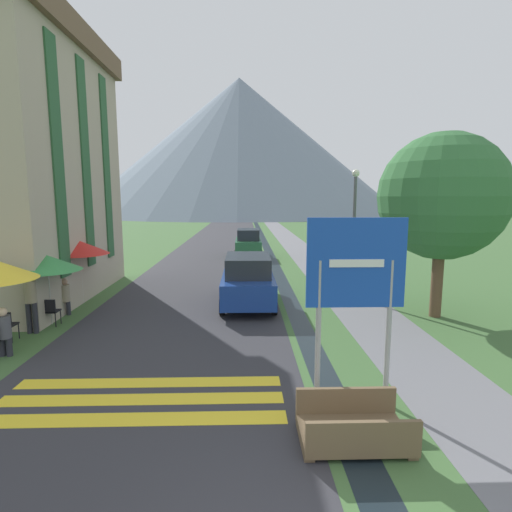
{
  "coord_description": "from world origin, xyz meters",
  "views": [
    {
      "loc": [
        -0.51,
        -3.37,
        3.84
      ],
      "look_at": [
        -0.13,
        10.0,
        1.88
      ],
      "focal_mm": 28.0,
      "sensor_mm": 36.0,
      "label": 1
    }
  ],
  "objects_px": {
    "parked_car_far": "(248,243)",
    "person_standing_terrace": "(31,299)",
    "footbridge": "(353,428)",
    "cafe_chair_middle": "(51,310)",
    "person_seated_far": "(4,329)",
    "person_seated_near": "(65,295)",
    "parked_car_near": "(248,280)",
    "road_sign": "(355,283)",
    "cafe_chair_far_right": "(62,296)",
    "tree_by_path": "(443,197)",
    "cafe_umbrella_rear_red": "(79,247)",
    "streetlamp": "(354,222)",
    "cafe_chair_near_right": "(6,323)",
    "hotel_building": "(4,153)",
    "cafe_umbrella_middle_green": "(47,263)"
  },
  "relations": [
    {
      "from": "cafe_chair_near_right",
      "to": "person_seated_near",
      "type": "xyz_separation_m",
      "value": [
        0.46,
        2.49,
        0.17
      ]
    },
    {
      "from": "footbridge",
      "to": "cafe_chair_middle",
      "type": "distance_m",
      "value": 9.61
    },
    {
      "from": "cafe_umbrella_middle_green",
      "to": "person_seated_near",
      "type": "height_order",
      "value": "cafe_umbrella_middle_green"
    },
    {
      "from": "parked_car_near",
      "to": "cafe_chair_far_right",
      "type": "bearing_deg",
      "value": -174.66
    },
    {
      "from": "person_standing_terrace",
      "to": "person_seated_near",
      "type": "distance_m",
      "value": 1.83
    },
    {
      "from": "cafe_umbrella_rear_red",
      "to": "cafe_umbrella_middle_green",
      "type": "bearing_deg",
      "value": -89.36
    },
    {
      "from": "cafe_umbrella_middle_green",
      "to": "streetlamp",
      "type": "distance_m",
      "value": 10.54
    },
    {
      "from": "hotel_building",
      "to": "road_sign",
      "type": "xyz_separation_m",
      "value": [
        10.87,
        -8.42,
        -3.15
      ]
    },
    {
      "from": "tree_by_path",
      "to": "parked_car_far",
      "type": "bearing_deg",
      "value": 113.95
    },
    {
      "from": "person_seated_far",
      "to": "person_seated_near",
      "type": "height_order",
      "value": "person_seated_near"
    },
    {
      "from": "road_sign",
      "to": "person_seated_far",
      "type": "distance_m",
      "value": 8.4
    },
    {
      "from": "footbridge",
      "to": "cafe_umbrella_rear_red",
      "type": "distance_m",
      "value": 11.7
    },
    {
      "from": "cafe_umbrella_rear_red",
      "to": "person_seated_far",
      "type": "xyz_separation_m",
      "value": [
        0.11,
        -4.96,
        -1.39
      ]
    },
    {
      "from": "road_sign",
      "to": "footbridge",
      "type": "bearing_deg",
      "value": -103.4
    },
    {
      "from": "cafe_umbrella_middle_green",
      "to": "tree_by_path",
      "type": "bearing_deg",
      "value": 2.16
    },
    {
      "from": "cafe_umbrella_middle_green",
      "to": "streetlamp",
      "type": "height_order",
      "value": "streetlamp"
    },
    {
      "from": "parked_car_far",
      "to": "person_standing_terrace",
      "type": "relative_size",
      "value": 2.21
    },
    {
      "from": "parked_car_far",
      "to": "cafe_umbrella_middle_green",
      "type": "distance_m",
      "value": 15.24
    },
    {
      "from": "road_sign",
      "to": "parked_car_near",
      "type": "xyz_separation_m",
      "value": [
        -1.87,
        7.09,
        -1.42
      ]
    },
    {
      "from": "cafe_umbrella_rear_red",
      "to": "parked_car_near",
      "type": "bearing_deg",
      "value": -3.79
    },
    {
      "from": "person_seated_far",
      "to": "streetlamp",
      "type": "xyz_separation_m",
      "value": [
        9.99,
        5.48,
        2.24
      ]
    },
    {
      "from": "cafe_chair_far_right",
      "to": "person_seated_far",
      "type": "distance_m",
      "value": 3.99
    },
    {
      "from": "cafe_chair_far_right",
      "to": "tree_by_path",
      "type": "bearing_deg",
      "value": 2.98
    },
    {
      "from": "cafe_chair_near_right",
      "to": "hotel_building",
      "type": "bearing_deg",
      "value": 119.55
    },
    {
      "from": "streetlamp",
      "to": "cafe_chair_near_right",
      "type": "bearing_deg",
      "value": -156.85
    },
    {
      "from": "parked_car_far",
      "to": "cafe_umbrella_rear_red",
      "type": "xyz_separation_m",
      "value": [
        -6.19,
        -11.45,
        1.16
      ]
    },
    {
      "from": "footbridge",
      "to": "cafe_chair_middle",
      "type": "height_order",
      "value": "cafe_chair_middle"
    },
    {
      "from": "tree_by_path",
      "to": "person_seated_far",
      "type": "bearing_deg",
      "value": -166.19
    },
    {
      "from": "parked_car_far",
      "to": "cafe_chair_near_right",
      "type": "bearing_deg",
      "value": -113.19
    },
    {
      "from": "parked_car_near",
      "to": "parked_car_far",
      "type": "distance_m",
      "value": 11.85
    },
    {
      "from": "parked_car_far",
      "to": "tree_by_path",
      "type": "bearing_deg",
      "value": -66.05
    },
    {
      "from": "hotel_building",
      "to": "parked_car_far",
      "type": "relative_size",
      "value": 2.64
    },
    {
      "from": "road_sign",
      "to": "parked_car_far",
      "type": "xyz_separation_m",
      "value": [
        -1.75,
        18.95,
        -1.42
      ]
    },
    {
      "from": "parked_car_far",
      "to": "person_standing_terrace",
      "type": "bearing_deg",
      "value": -113.13
    },
    {
      "from": "tree_by_path",
      "to": "road_sign",
      "type": "bearing_deg",
      "value": -127.52
    },
    {
      "from": "road_sign",
      "to": "parked_car_far",
      "type": "height_order",
      "value": "road_sign"
    },
    {
      "from": "road_sign",
      "to": "cafe_umbrella_rear_red",
      "type": "xyz_separation_m",
      "value": [
        -7.95,
        7.5,
        -0.27
      ]
    },
    {
      "from": "footbridge",
      "to": "person_standing_terrace",
      "type": "distance_m",
      "value": 9.47
    },
    {
      "from": "person_seated_far",
      "to": "person_seated_near",
      "type": "distance_m",
      "value": 3.46
    },
    {
      "from": "cafe_chair_near_right",
      "to": "person_seated_near",
      "type": "height_order",
      "value": "person_seated_near"
    },
    {
      "from": "footbridge",
      "to": "parked_car_near",
      "type": "distance_m",
      "value": 8.42
    },
    {
      "from": "person_standing_terrace",
      "to": "streetlamp",
      "type": "xyz_separation_m",
      "value": [
        10.2,
        3.8,
        1.91
      ]
    },
    {
      "from": "person_seated_far",
      "to": "person_standing_terrace",
      "type": "distance_m",
      "value": 1.72
    },
    {
      "from": "footbridge",
      "to": "cafe_chair_middle",
      "type": "bearing_deg",
      "value": 141.71
    },
    {
      "from": "cafe_chair_far_right",
      "to": "person_seated_far",
      "type": "relative_size",
      "value": 0.69
    },
    {
      "from": "hotel_building",
      "to": "person_standing_terrace",
      "type": "relative_size",
      "value": 5.83
    },
    {
      "from": "hotel_building",
      "to": "person_standing_terrace",
      "type": "bearing_deg",
      "value": -56.22
    },
    {
      "from": "person_seated_far",
      "to": "person_standing_terrace",
      "type": "height_order",
      "value": "person_standing_terrace"
    },
    {
      "from": "cafe_chair_middle",
      "to": "tree_by_path",
      "type": "height_order",
      "value": "tree_by_path"
    },
    {
      "from": "footbridge",
      "to": "parked_car_near",
      "type": "bearing_deg",
      "value": 100.99
    }
  ]
}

